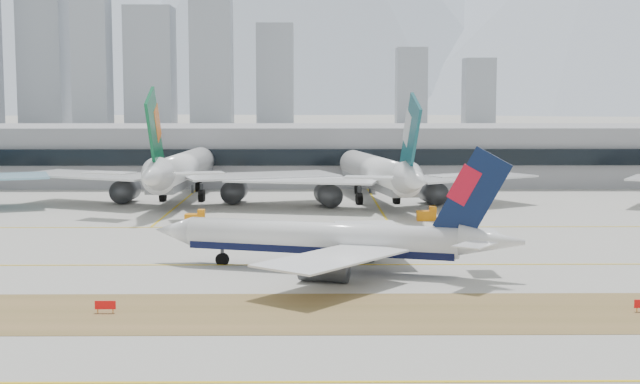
{
  "coord_description": "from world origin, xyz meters",
  "views": [
    {
      "loc": [
        -1.54,
        -124.26,
        22.8
      ],
      "look_at": [
        -0.11,
        18.0,
        7.5
      ],
      "focal_mm": 50.0,
      "sensor_mm": 36.0,
      "label": 1
    }
  ],
  "objects_px": {
    "taxiing_airliner": "(334,240)",
    "terminal": "(317,154)",
    "widebody_cathay": "(379,175)",
    "widebody_eva": "(181,171)"
  },
  "relations": [
    {
      "from": "taxiing_airliner",
      "to": "widebody_cathay",
      "type": "distance_m",
      "value": 72.85
    },
    {
      "from": "widebody_eva",
      "to": "widebody_cathay",
      "type": "xyz_separation_m",
      "value": [
        42.62,
        -5.03,
        -0.3
      ]
    },
    {
      "from": "taxiing_airliner",
      "to": "widebody_eva",
      "type": "relative_size",
      "value": 0.7
    },
    {
      "from": "widebody_cathay",
      "to": "terminal",
      "type": "bearing_deg",
      "value": 4.17
    },
    {
      "from": "widebody_eva",
      "to": "taxiing_airliner",
      "type": "bearing_deg",
      "value": -155.1
    },
    {
      "from": "taxiing_airliner",
      "to": "widebody_eva",
      "type": "distance_m",
      "value": 83.03
    },
    {
      "from": "taxiing_airliner",
      "to": "terminal",
      "type": "bearing_deg",
      "value": -72.65
    },
    {
      "from": "widebody_eva",
      "to": "terminal",
      "type": "distance_m",
      "value": 55.68
    },
    {
      "from": "widebody_eva",
      "to": "terminal",
      "type": "relative_size",
      "value": 0.25
    },
    {
      "from": "taxiing_airliner",
      "to": "terminal",
      "type": "height_order",
      "value": "taxiing_airliner"
    }
  ]
}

